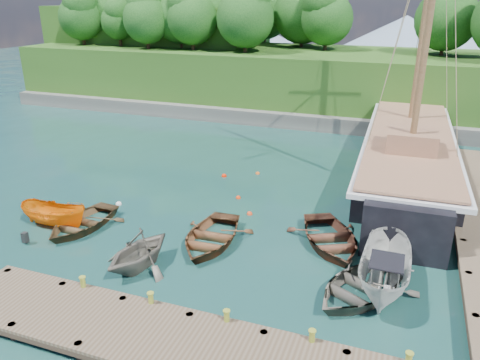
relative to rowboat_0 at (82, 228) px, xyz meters
The scene contains 22 objects.
ground 8.00m from the rowboat_0, ahead, with size 160.00×160.00×0.00m, color #163B35.
dock_near 11.88m from the rowboat_0, 32.68° to the right, with size 20.00×3.20×1.10m.
bollard_0 6.41m from the rowboat_0, 51.43° to the right, with size 0.26×0.26×0.45m, color olive.
bollard_1 8.61m from the rowboat_0, 35.62° to the right, with size 0.26×0.26×0.45m, color olive.
bollard_2 11.18m from the rowboat_0, 26.63° to the right, with size 0.26×0.26×0.45m, color olive.
bollard_3 13.93m from the rowboat_0, 21.09° to the right, with size 0.26×0.26×0.45m, color olive.
rowboat_0 is the anchor object (origin of this frame).
rowboat_1 5.22m from the rowboat_0, 24.80° to the right, with size 3.11×3.61×1.90m, color #686156.
rowboat_2 6.90m from the rowboat_0, ahead, with size 3.47×4.86×1.01m, color brown.
rowboat_3 14.15m from the rowboat_0, ahead, with size 3.49×4.88×1.01m, color #5A564B.
rowboat_4 12.56m from the rowboat_0, 11.89° to the left, with size 3.53×4.94×1.02m, color #563122.
motorboat_orange 1.42m from the rowboat_0, 168.47° to the right, with size 1.45×3.86×1.49m, color orange.
cabin_boat_white 15.00m from the rowboat_0, ahead, with size 2.01×5.35×2.06m, color silver.
schooner 20.68m from the rowboat_0, 41.86° to the left, with size 5.92×29.66×22.14m.
mooring_buoy_0 3.12m from the rowboat_0, 87.62° to the left, with size 0.35×0.35×0.35m, color silver.
mooring_buoy_1 8.89m from the rowboat_0, 45.29° to the left, with size 0.29×0.29×0.29m, color #F5380A.
mooring_buoy_2 8.81m from the rowboat_0, 30.55° to the left, with size 0.31×0.31×0.31m, color #E34018.
mooring_buoy_3 13.03m from the rowboat_0, 25.74° to the left, with size 0.33×0.33×0.33m, color white.
mooring_buoy_4 10.21m from the rowboat_0, 66.08° to the left, with size 0.34×0.34×0.34m, color #EE1E00.
mooring_buoy_5 12.18m from the rowboat_0, 60.05° to the left, with size 0.28×0.28×0.28m, color orange.
headland 32.31m from the rowboat_0, 98.82° to the left, with size 51.00×19.31×12.90m.
distant_ridge 71.29m from the rowboat_0, 80.05° to the left, with size 117.00×40.00×10.00m.
Camera 1 is at (7.00, -17.46, 11.18)m, focal length 35.00 mm.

